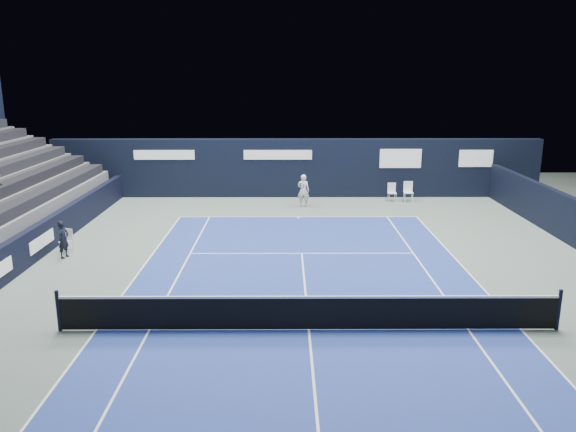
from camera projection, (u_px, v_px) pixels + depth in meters
name	position (u px, v px, depth m)	size (l,w,h in m)	color
ground	(306.00, 300.00, 16.40)	(48.00, 48.00, 0.00)	#55655C
court_surface	(309.00, 330.00, 14.46)	(10.97, 23.77, 0.01)	navy
folding_chair_back_a	(408.00, 188.00, 29.08)	(0.49, 0.52, 1.05)	white
folding_chair_back_b	(392.00, 191.00, 29.15)	(0.43, 0.41, 0.95)	silver
line_judge_chair	(67.00, 239.00, 20.81)	(0.49, 0.49, 0.86)	silver
line_judge	(63.00, 239.00, 20.06)	(0.50, 0.33, 1.36)	black
court_markings	(309.00, 330.00, 14.45)	(11.03, 23.83, 0.00)	white
tennis_net	(309.00, 312.00, 14.33)	(12.90, 0.10, 1.10)	black
back_sponsor_wall	(297.00, 168.00, 30.08)	(26.00, 0.63, 3.10)	black
side_barrier_left	(37.00, 242.00, 20.06)	(0.33, 22.00, 1.20)	black
tennis_player	(303.00, 190.00, 27.87)	(0.65, 0.85, 1.62)	silver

